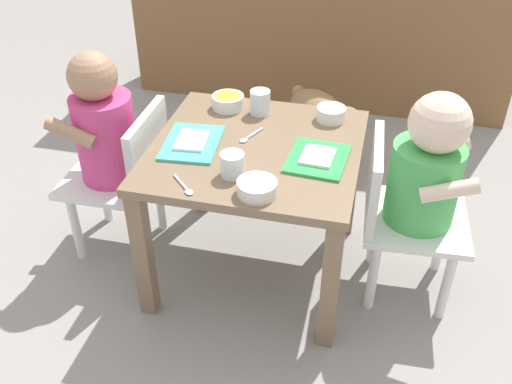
{
  "coord_description": "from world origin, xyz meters",
  "views": [
    {
      "loc": [
        0.32,
        -1.32,
        1.25
      ],
      "look_at": [
        0.0,
        0.0,
        0.28
      ],
      "focal_mm": 40.65,
      "sensor_mm": 36.0,
      "label": 1
    }
  ],
  "objects_px": {
    "food_tray_left": "(192,142)",
    "veggie_bowl_far": "(331,113)",
    "food_tray_right": "(318,158)",
    "seated_child_left": "(109,136)",
    "seated_child_right": "(422,176)",
    "spoon_by_left_tray": "(249,137)",
    "dog": "(323,117)",
    "cereal_bowl_right_side": "(257,187)",
    "dining_table": "(256,169)",
    "cereal_bowl_left_side": "(228,101)",
    "water_cup_right": "(232,166)",
    "water_cup_left": "(260,104)",
    "spoon_by_right_tray": "(185,187)"
  },
  "relations": [
    {
      "from": "water_cup_right",
      "to": "veggie_bowl_far",
      "type": "distance_m",
      "value": 0.4
    },
    {
      "from": "water_cup_left",
      "to": "spoon_by_left_tray",
      "type": "bearing_deg",
      "value": -88.58
    },
    {
      "from": "water_cup_left",
      "to": "spoon_by_left_tray",
      "type": "height_order",
      "value": "water_cup_left"
    },
    {
      "from": "food_tray_right",
      "to": "seated_child_left",
      "type": "bearing_deg",
      "value": 176.4
    },
    {
      "from": "dining_table",
      "to": "food_tray_right",
      "type": "relative_size",
      "value": 3.01
    },
    {
      "from": "dining_table",
      "to": "spoon_by_left_tray",
      "type": "bearing_deg",
      "value": 125.64
    },
    {
      "from": "cereal_bowl_left_side",
      "to": "spoon_by_left_tray",
      "type": "distance_m",
      "value": 0.19
    },
    {
      "from": "food_tray_left",
      "to": "food_tray_right",
      "type": "bearing_deg",
      "value": -0.0
    },
    {
      "from": "food_tray_left",
      "to": "cereal_bowl_left_side",
      "type": "bearing_deg",
      "value": 80.63
    },
    {
      "from": "seated_child_left",
      "to": "seated_child_right",
      "type": "relative_size",
      "value": 1.03
    },
    {
      "from": "seated_child_right",
      "to": "cereal_bowl_left_side",
      "type": "xyz_separation_m",
      "value": [
        -0.58,
        0.19,
        0.06
      ]
    },
    {
      "from": "seated_child_right",
      "to": "cereal_bowl_right_side",
      "type": "height_order",
      "value": "seated_child_right"
    },
    {
      "from": "dining_table",
      "to": "water_cup_right",
      "type": "height_order",
      "value": "water_cup_right"
    },
    {
      "from": "dining_table",
      "to": "cereal_bowl_left_side",
      "type": "relative_size",
      "value": 5.84
    },
    {
      "from": "food_tray_left",
      "to": "veggie_bowl_far",
      "type": "xyz_separation_m",
      "value": [
        0.35,
        0.23,
        0.02
      ]
    },
    {
      "from": "seated_child_right",
      "to": "water_cup_left",
      "type": "relative_size",
      "value": 8.8
    },
    {
      "from": "dog",
      "to": "veggie_bowl_far",
      "type": "xyz_separation_m",
      "value": [
        0.07,
        -0.45,
        0.26
      ]
    },
    {
      "from": "dog",
      "to": "water_cup_left",
      "type": "height_order",
      "value": "water_cup_left"
    },
    {
      "from": "water_cup_right",
      "to": "spoon_by_left_tray",
      "type": "height_order",
      "value": "water_cup_right"
    },
    {
      "from": "seated_child_right",
      "to": "dog",
      "type": "relative_size",
      "value": 1.74
    },
    {
      "from": "seated_child_left",
      "to": "seated_child_right",
      "type": "distance_m",
      "value": 0.89
    },
    {
      "from": "dog",
      "to": "spoon_by_left_tray",
      "type": "distance_m",
      "value": 0.67
    },
    {
      "from": "seated_child_left",
      "to": "spoon_by_right_tray",
      "type": "height_order",
      "value": "seated_child_left"
    },
    {
      "from": "cereal_bowl_right_side",
      "to": "dining_table",
      "type": "bearing_deg",
      "value": 104.2
    },
    {
      "from": "dining_table",
      "to": "dog",
      "type": "bearing_deg",
      "value": 80.9
    },
    {
      "from": "spoon_by_left_tray",
      "to": "spoon_by_right_tray",
      "type": "distance_m",
      "value": 0.29
    },
    {
      "from": "spoon_by_right_tray",
      "to": "seated_child_right",
      "type": "bearing_deg",
      "value": 23.47
    },
    {
      "from": "cereal_bowl_left_side",
      "to": "veggie_bowl_far",
      "type": "relative_size",
      "value": 1.13
    },
    {
      "from": "spoon_by_right_tray",
      "to": "cereal_bowl_right_side",
      "type": "bearing_deg",
      "value": 5.5
    },
    {
      "from": "water_cup_left",
      "to": "spoon_by_right_tray",
      "type": "relative_size",
      "value": 0.9
    },
    {
      "from": "seated_child_right",
      "to": "food_tray_right",
      "type": "xyz_separation_m",
      "value": [
        -0.27,
        -0.04,
        0.04
      ]
    },
    {
      "from": "seated_child_left",
      "to": "water_cup_right",
      "type": "relative_size",
      "value": 10.66
    },
    {
      "from": "food_tray_left",
      "to": "spoon_by_left_tray",
      "type": "relative_size",
      "value": 2.21
    },
    {
      "from": "food_tray_left",
      "to": "food_tray_right",
      "type": "height_order",
      "value": "same"
    },
    {
      "from": "dining_table",
      "to": "food_tray_left",
      "type": "xyz_separation_m",
      "value": [
        -0.17,
        -0.03,
        0.08
      ]
    },
    {
      "from": "seated_child_right",
      "to": "food_tray_right",
      "type": "height_order",
      "value": "seated_child_right"
    },
    {
      "from": "veggie_bowl_far",
      "to": "cereal_bowl_left_side",
      "type": "bearing_deg",
      "value": 179.43
    },
    {
      "from": "water_cup_right",
      "to": "cereal_bowl_right_side",
      "type": "distance_m",
      "value": 0.1
    },
    {
      "from": "dog",
      "to": "spoon_by_left_tray",
      "type": "bearing_deg",
      "value": -102.36
    },
    {
      "from": "water_cup_right",
      "to": "cereal_bowl_left_side",
      "type": "xyz_separation_m",
      "value": [
        -0.11,
        0.35,
        -0.0
      ]
    },
    {
      "from": "seated_child_right",
      "to": "spoon_by_left_tray",
      "type": "bearing_deg",
      "value": 176.76
    },
    {
      "from": "seated_child_left",
      "to": "cereal_bowl_left_side",
      "type": "relative_size",
      "value": 6.8
    },
    {
      "from": "seated_child_right",
      "to": "food_tray_right",
      "type": "relative_size",
      "value": 3.39
    },
    {
      "from": "dining_table",
      "to": "water_cup_right",
      "type": "bearing_deg",
      "value": -99.41
    },
    {
      "from": "seated_child_left",
      "to": "dog",
      "type": "relative_size",
      "value": 1.79
    },
    {
      "from": "cereal_bowl_left_side",
      "to": "spoon_by_left_tray",
      "type": "relative_size",
      "value": 1.01
    },
    {
      "from": "seated_child_left",
      "to": "food_tray_right",
      "type": "bearing_deg",
      "value": -3.6
    },
    {
      "from": "cereal_bowl_left_side",
      "to": "dining_table",
      "type": "bearing_deg",
      "value": -56.0
    },
    {
      "from": "water_cup_right",
      "to": "cereal_bowl_right_side",
      "type": "relative_size",
      "value": 0.63
    },
    {
      "from": "dog",
      "to": "spoon_by_right_tray",
      "type": "distance_m",
      "value": 0.94
    }
  ]
}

